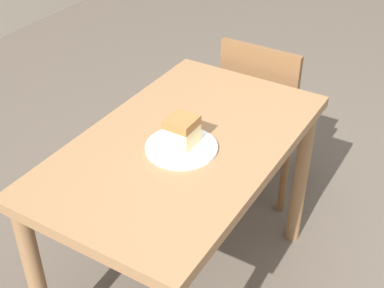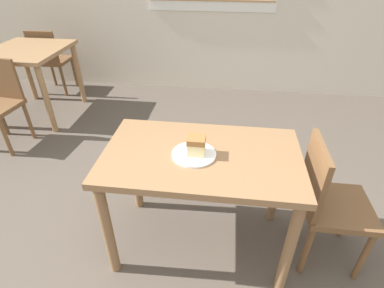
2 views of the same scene
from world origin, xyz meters
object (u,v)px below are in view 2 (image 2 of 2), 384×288
Objects in this scene: dining_table_near at (201,170)px; dining_table_far at (29,61)px; chair_far_opposite at (51,59)px; cake_slice at (196,145)px; plate at (194,154)px; chair_near_window at (328,201)px.

dining_table_near is 2.58m from dining_table_far.
chair_far_opposite reaches higher than dining_table_near.
plate is at bearing -157.00° from cake_slice.
chair_far_opposite is 3.09m from cake_slice.
cake_slice is (-0.76, -0.02, 0.33)m from chair_near_window.
plate is at bearing 133.34° from chair_far_opposite.
chair_far_opposite is at bearing 133.78° from cake_slice.
cake_slice is (1.99, -1.61, 0.15)m from dining_table_far.
dining_table_far is 0.65m from chair_far_opposite.
dining_table_far reaches higher than plate.
dining_table_far is 1.02× the size of chair_near_window.
dining_table_far is at bearing 141.63° from dining_table_near.
cake_slice reaches higher than dining_table_far.
cake_slice is (2.13, -2.22, 0.33)m from chair_far_opposite.
cake_slice reaches higher than chair_near_window.
cake_slice is at bearing 133.56° from chair_far_opposite.
chair_far_opposite is 8.23× the size of cake_slice.
dining_table_near is 0.13m from plate.
dining_table_near is 10.87× the size of cake_slice.
chair_near_window is 0.83m from cake_slice.
plate is (2.12, -2.23, 0.28)m from chair_far_opposite.
plate is at bearing -39.27° from dining_table_far.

